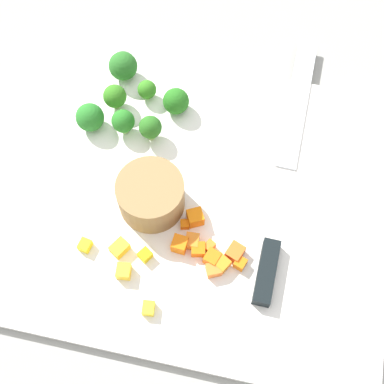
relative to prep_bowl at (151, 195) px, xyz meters
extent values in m
plane|color=gray|center=(0.04, 0.02, -0.04)|extent=(4.00, 4.00, 0.00)
cube|color=white|center=(0.04, 0.02, -0.03)|extent=(0.47, 0.38, 0.01)
cylinder|color=olive|center=(0.00, 0.00, 0.00)|extent=(0.08, 0.08, 0.05)
cube|color=silver|center=(0.15, 0.18, -0.02)|extent=(0.03, 0.20, 0.00)
cube|color=black|center=(0.14, -0.06, -0.02)|extent=(0.02, 0.07, 0.02)
cube|color=orange|center=(0.09, -0.06, -0.02)|extent=(0.02, 0.02, 0.01)
cube|color=orange|center=(0.11, -0.04, -0.02)|extent=(0.02, 0.02, 0.01)
cube|color=orange|center=(0.06, -0.04, -0.02)|extent=(0.02, 0.02, 0.01)
cube|color=orange|center=(0.08, -0.04, -0.02)|extent=(0.01, 0.02, 0.01)
cube|color=orange|center=(0.08, -0.05, -0.02)|extent=(0.02, 0.02, 0.01)
cube|color=orange|center=(0.05, -0.02, -0.02)|extent=(0.01, 0.01, 0.01)
cube|color=orange|center=(0.04, -0.05, -0.01)|extent=(0.02, 0.02, 0.02)
cube|color=orange|center=(0.07, -0.05, -0.02)|extent=(0.02, 0.02, 0.01)
cube|color=orange|center=(0.05, -0.01, -0.01)|extent=(0.02, 0.02, 0.02)
cube|color=orange|center=(0.11, -0.05, -0.02)|extent=(0.02, 0.02, 0.01)
cube|color=orange|center=(0.09, -0.07, -0.02)|extent=(0.02, 0.02, 0.01)
cube|color=yellow|center=(0.03, -0.12, -0.02)|extent=(0.01, 0.02, 0.01)
cube|color=yellow|center=(-0.01, -0.09, -0.02)|extent=(0.02, 0.02, 0.01)
cube|color=yellow|center=(0.01, -0.07, -0.02)|extent=(0.02, 0.02, 0.01)
cube|color=yellow|center=(-0.06, -0.07, -0.02)|extent=(0.01, 0.02, 0.01)
cube|color=yellow|center=(-0.02, -0.06, -0.02)|extent=(0.02, 0.02, 0.01)
cylinder|color=#85BF5E|center=(-0.06, 0.09, -0.02)|extent=(0.01, 0.01, 0.01)
sphere|color=#257121|center=(-0.06, 0.09, 0.00)|extent=(0.03, 0.03, 0.03)
cylinder|color=#90C167|center=(-0.02, 0.09, -0.02)|extent=(0.01, 0.01, 0.01)
sphere|color=#28661E|center=(-0.02, 0.09, 0.00)|extent=(0.03, 0.03, 0.03)
cylinder|color=#85C164|center=(-0.08, 0.17, -0.02)|extent=(0.01, 0.01, 0.01)
sphere|color=#286924|center=(-0.08, 0.17, 0.00)|extent=(0.04, 0.04, 0.04)
cylinder|color=#96B465|center=(-0.08, 0.12, -0.02)|extent=(0.01, 0.01, 0.01)
sphere|color=#32761D|center=(-0.08, 0.12, 0.00)|extent=(0.03, 0.03, 0.03)
cylinder|color=#80BE60|center=(0.00, 0.14, -0.02)|extent=(0.01, 0.01, 0.01)
sphere|color=#246B1C|center=(0.00, 0.14, -0.01)|extent=(0.03, 0.03, 0.03)
cylinder|color=#87C354|center=(-0.04, 0.15, -0.02)|extent=(0.01, 0.01, 0.01)
sphere|color=#337B1F|center=(-0.04, 0.15, -0.01)|extent=(0.02, 0.02, 0.02)
cylinder|color=#90BE6A|center=(-0.10, 0.09, -0.02)|extent=(0.01, 0.01, 0.01)
sphere|color=#267425|center=(-0.10, 0.09, 0.00)|extent=(0.04, 0.04, 0.04)
camera|label=1|loc=(0.10, -0.23, 0.54)|focal=48.62mm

